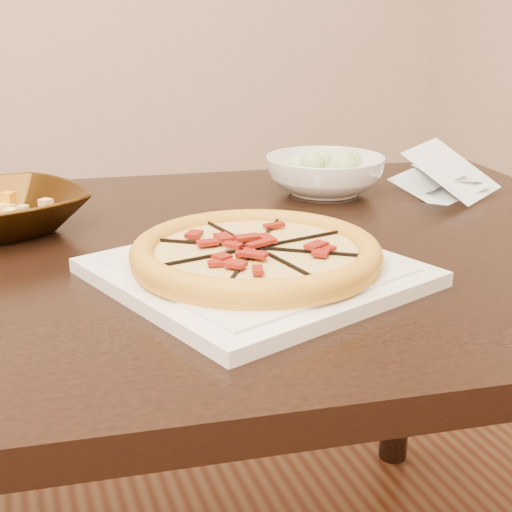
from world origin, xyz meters
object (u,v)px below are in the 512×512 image
at_px(dining_table, 169,309).
at_px(pizza, 256,253).
at_px(salad_bowl, 325,175).
at_px(plate, 256,271).

distance_m(dining_table, pizza, 0.22).
relative_size(dining_table, pizza, 5.02).
relative_size(pizza, salad_bowl, 1.44).
xyz_separation_m(dining_table, salad_bowl, (0.34, 0.20, 0.13)).
height_order(plate, pizza, pizza).
bearing_deg(dining_table, pizza, -65.82).
height_order(pizza, salad_bowl, salad_bowl).
distance_m(pizza, salad_bowl, 0.46).
bearing_deg(plate, salad_bowl, 54.14).
relative_size(plate, pizza, 1.39).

